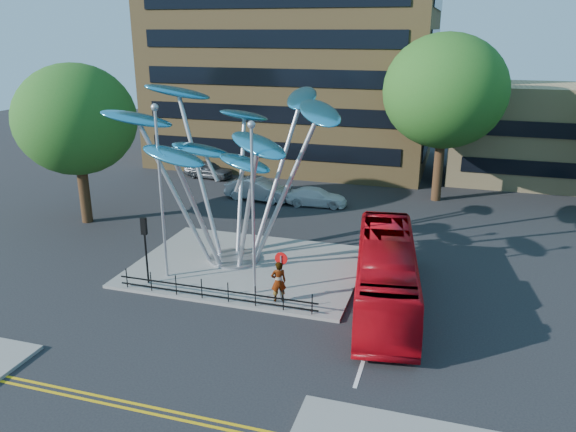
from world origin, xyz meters
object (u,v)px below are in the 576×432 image
(parked_car_right, at_px, (316,197))
(tree_left, at_px, (76,120))
(street_lamp_left, at_px, (160,178))
(pedestrian, at_px, (279,282))
(red_bus, at_px, (386,273))
(parked_car_mid, at_px, (258,189))
(traffic_light_island, at_px, (145,236))
(no_entry_sign_island, at_px, (281,268))
(leaf_sculpture, at_px, (230,138))
(tree_right, at_px, (445,91))
(street_lamp_right, at_px, (253,194))
(parked_car_left, at_px, (209,170))

(parked_car_right, bearing_deg, tree_left, 115.95)
(street_lamp_left, height_order, pedestrian, street_lamp_left)
(red_bus, relative_size, parked_car_mid, 2.20)
(traffic_light_island, relative_size, no_entry_sign_island, 1.40)
(leaf_sculpture, xyz_separation_m, street_lamp_left, (-2.43, -3.18, -1.52))
(red_bus, bearing_deg, pedestrian, -170.73)
(tree_right, height_order, tree_left, tree_right)
(leaf_sculpture, bearing_deg, traffic_light_island, -125.04)
(traffic_light_island, xyz_separation_m, no_entry_sign_island, (7.00, 0.02, -0.80))
(tree_right, relative_size, no_entry_sign_island, 4.94)
(leaf_sculpture, bearing_deg, street_lamp_right, -55.09)
(street_lamp_left, relative_size, parked_car_left, 2.07)
(no_entry_sign_island, bearing_deg, parked_car_left, 122.65)
(tree_left, distance_m, red_bus, 22.09)
(no_entry_sign_island, relative_size, parked_car_left, 0.58)
(no_entry_sign_island, bearing_deg, parked_car_right, 98.33)
(tree_right, bearing_deg, red_bus, -94.44)
(tree_right, bearing_deg, street_lamp_left, -124.05)
(pedestrian, bearing_deg, traffic_light_island, -27.38)
(tree_left, bearing_deg, parked_car_left, 77.53)
(tree_left, distance_m, parked_car_left, 14.63)
(leaf_sculpture, height_order, traffic_light_island, leaf_sculpture)
(traffic_light_island, bearing_deg, tree_right, 56.31)
(red_bus, bearing_deg, parked_car_right, 107.88)
(leaf_sculpture, height_order, parked_car_mid, leaf_sculpture)
(tree_right, bearing_deg, traffic_light_island, -123.69)
(parked_car_left, bearing_deg, red_bus, -130.49)
(leaf_sculpture, relative_size, pedestrian, 6.42)
(tree_right, distance_m, street_lamp_right, 20.64)
(leaf_sculpture, relative_size, red_bus, 1.15)
(tree_right, bearing_deg, parked_car_mid, -162.99)
(no_entry_sign_island, height_order, parked_car_mid, no_entry_sign_island)
(tree_left, height_order, traffic_light_island, tree_left)
(street_lamp_left, bearing_deg, no_entry_sign_island, -8.61)
(street_lamp_right, distance_m, pedestrian, 4.22)
(parked_car_mid, bearing_deg, street_lamp_right, -153.67)
(leaf_sculpture, bearing_deg, pedestrian, -46.66)
(tree_left, relative_size, street_lamp_right, 1.24)
(tree_left, distance_m, street_lamp_right, 16.19)
(street_lamp_left, distance_m, parked_car_mid, 15.28)
(no_entry_sign_island, bearing_deg, parked_car_mid, 113.49)
(leaf_sculpture, xyz_separation_m, street_lamp_right, (2.57, -3.68, -1.78))
(tree_right, xyz_separation_m, street_lamp_right, (-7.50, -19.00, -2.94))
(parked_car_mid, bearing_deg, tree_left, 138.33)
(tree_left, bearing_deg, street_lamp_right, -25.77)
(no_entry_sign_island, bearing_deg, leaf_sculpture, 134.33)
(leaf_sculpture, relative_size, street_lamp_right, 1.53)
(tree_right, distance_m, tree_left, 25.09)
(tree_right, relative_size, leaf_sculpture, 0.95)
(tree_left, xyz_separation_m, street_lamp_right, (14.50, -7.00, -1.70))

